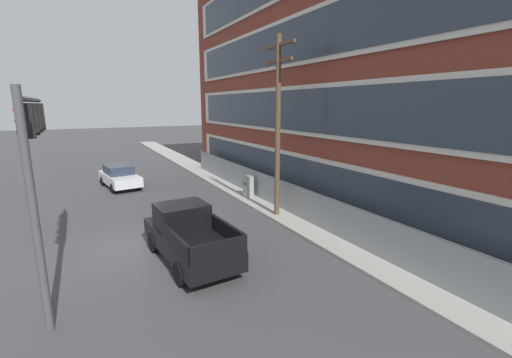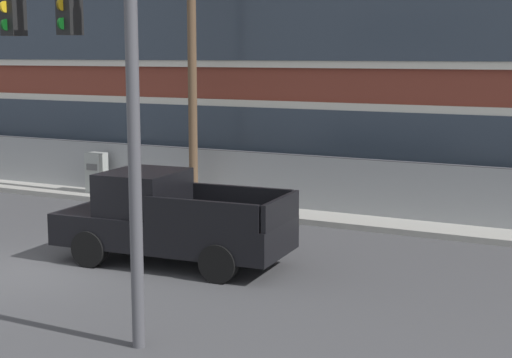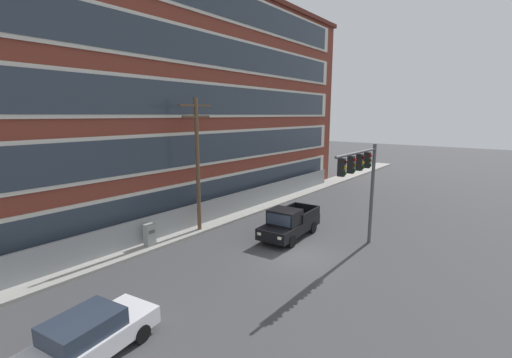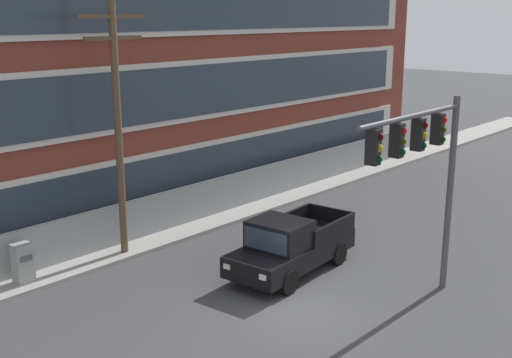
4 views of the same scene
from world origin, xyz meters
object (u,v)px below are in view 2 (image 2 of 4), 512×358
(pickup_truck_black, at_px, (168,221))
(electrical_cabinet, at_px, (97,175))
(utility_pole_near_corner, at_px, (192,40))
(traffic_signal_mast, at_px, (38,52))

(pickup_truck_black, xyz_separation_m, electrical_cabinet, (-6.51, 5.69, -0.23))
(utility_pole_near_corner, distance_m, electrical_cabinet, 5.69)
(pickup_truck_black, height_order, utility_pole_near_corner, utility_pole_near_corner)
(pickup_truck_black, height_order, electrical_cabinet, pickup_truck_black)
(electrical_cabinet, bearing_deg, traffic_signal_mast, -55.06)
(utility_pole_near_corner, bearing_deg, electrical_cabinet, 176.47)
(traffic_signal_mast, relative_size, utility_pole_near_corner, 0.69)
(traffic_signal_mast, xyz_separation_m, electrical_cabinet, (-7.05, 10.10, -3.86))
(utility_pole_near_corner, bearing_deg, traffic_signal_mast, -71.69)
(traffic_signal_mast, distance_m, electrical_cabinet, 12.91)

